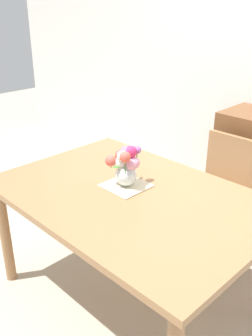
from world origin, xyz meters
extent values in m
plane|color=#B7AD99|center=(0.00, 0.00, 0.00)|extent=(12.00, 12.00, 0.00)
cube|color=#9E7047|center=(0.00, 0.00, 0.75)|extent=(1.59, 1.10, 0.04)
cylinder|color=#9E7047|center=(-0.72, -0.47, 0.37)|extent=(0.07, 0.07, 0.73)
cylinder|color=#9E7047|center=(-0.72, 0.47, 0.37)|extent=(0.07, 0.07, 0.73)
cube|color=#9E7047|center=(0.08, 0.81, 0.46)|extent=(0.42, 0.42, 0.04)
cylinder|color=#9E7047|center=(0.26, 0.63, 0.22)|extent=(0.04, 0.04, 0.44)
cylinder|color=#9E7047|center=(-0.10, 0.63, 0.22)|extent=(0.04, 0.04, 0.44)
cylinder|color=#9E7047|center=(0.26, 0.99, 0.22)|extent=(0.04, 0.04, 0.44)
cylinder|color=#9E7047|center=(-0.10, 0.99, 0.22)|extent=(0.04, 0.04, 0.44)
cube|color=#9E7047|center=(0.08, 1.00, 0.69)|extent=(0.42, 0.04, 0.42)
sphere|color=#B7933D|center=(0.23, 1.10, 0.38)|extent=(0.04, 0.04, 0.04)
cube|color=beige|center=(-0.08, 0.04, 0.78)|extent=(0.25, 0.25, 0.01)
sphere|color=silver|center=(-0.08, 0.04, 0.85)|extent=(0.13, 0.13, 0.13)
sphere|color=#EA9EBC|center=(-0.04, 0.04, 0.93)|extent=(0.06, 0.06, 0.06)
cylinder|color=#478438|center=(-0.04, 0.04, 0.91)|extent=(0.01, 0.01, 0.04)
sphere|color=#B266C6|center=(-0.10, 0.06, 0.99)|extent=(0.07, 0.07, 0.07)
cylinder|color=#478438|center=(-0.10, 0.06, 0.94)|extent=(0.01, 0.01, 0.09)
sphere|color=white|center=(-0.11, 0.02, 0.93)|extent=(0.07, 0.07, 0.07)
cylinder|color=#478438|center=(-0.11, 0.02, 0.91)|extent=(0.01, 0.01, 0.03)
sphere|color=#E55B4C|center=(-0.15, -0.02, 0.94)|extent=(0.07, 0.07, 0.07)
cylinder|color=#478438|center=(-0.15, -0.02, 0.92)|extent=(0.01, 0.01, 0.05)
sphere|color=#D12D66|center=(-0.08, 0.08, 0.99)|extent=(0.07, 0.07, 0.07)
cylinder|color=#478438|center=(-0.08, 0.08, 0.94)|extent=(0.01, 0.01, 0.10)
sphere|color=white|center=(-0.16, 0.08, 0.94)|extent=(0.06, 0.06, 0.06)
cylinder|color=#478438|center=(-0.16, 0.08, 0.92)|extent=(0.01, 0.01, 0.05)
sphere|color=#E55B4C|center=(-0.13, 0.05, 0.96)|extent=(0.07, 0.07, 0.07)
cylinder|color=#478438|center=(-0.13, 0.05, 0.93)|extent=(0.01, 0.01, 0.07)
sphere|color=#B266C6|center=(-0.08, 0.13, 0.99)|extent=(0.05, 0.05, 0.05)
cylinder|color=#478438|center=(-0.08, 0.13, 0.94)|extent=(0.01, 0.01, 0.09)
sphere|color=#EA9EBC|center=(-0.06, 0.08, 0.92)|extent=(0.08, 0.08, 0.08)
cylinder|color=#478438|center=(-0.06, 0.08, 0.91)|extent=(0.01, 0.01, 0.03)
sphere|color=#E55B4C|center=(-0.04, -0.01, 0.99)|extent=(0.07, 0.07, 0.07)
cylinder|color=#478438|center=(-0.04, -0.01, 0.94)|extent=(0.01, 0.01, 0.10)
sphere|color=white|center=(-0.08, 0.01, 0.98)|extent=(0.07, 0.07, 0.07)
cylinder|color=#478438|center=(-0.08, 0.01, 0.93)|extent=(0.01, 0.01, 0.09)
ellipsoid|color=#478438|center=(-0.10, -0.01, 0.92)|extent=(0.04, 0.07, 0.02)
ellipsoid|color=#478438|center=(-0.12, 0.07, 0.93)|extent=(0.07, 0.06, 0.03)
ellipsoid|color=#478438|center=(-0.12, 0.12, 0.93)|extent=(0.05, 0.07, 0.01)
camera|label=1|loc=(1.35, -1.37, 1.80)|focal=40.07mm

